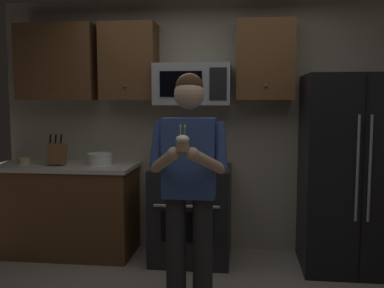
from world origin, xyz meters
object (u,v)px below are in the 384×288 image
microwave (193,85)px  cupcake (183,143)px  person (189,179)px  refrigerator (352,173)px  knife_block (57,154)px  bowl_large_white (100,159)px  oven_range (191,213)px  bowl_small_colored (24,161)px

microwave → cupcake: microwave is taller
person → refrigerator: bearing=35.5°
refrigerator → cupcake: refrigerator is taller
refrigerator → cupcake: (-1.39, -1.32, 0.39)m
refrigerator → person: bearing=-144.5°
refrigerator → knife_block: 2.86m
microwave → bowl_large_white: size_ratio=2.87×
cupcake → oven_range: bearing=94.6°
bowl_large_white → microwave: bearing=5.0°
refrigerator → microwave: bearing=174.0°
bowl_large_white → bowl_small_colored: bowl_large_white is taller
refrigerator → bowl_small_colored: 3.23m
oven_range → knife_block: knife_block is taller
knife_block → oven_range: bearing=1.2°
oven_range → bowl_large_white: bowl_large_white is taller
knife_block → person: (1.46, -1.00, -0.04)m
oven_range → microwave: microwave is taller
oven_range → cupcake: size_ratio=5.36×
bowl_small_colored → cupcake: (1.84, -1.38, 0.34)m
bowl_small_colored → cupcake: 2.33m
microwave → refrigerator: 1.72m
refrigerator → bowl_small_colored: size_ratio=14.02×
microwave → knife_block: 1.52m
bowl_small_colored → refrigerator: bearing=-1.1°
oven_range → bowl_small_colored: (-1.73, 0.02, 0.49)m
knife_block → refrigerator: bearing=-0.2°
person → bowl_small_colored: bearing=150.2°
cupcake → person: bearing=90.0°
person → cupcake: bearing=-90.0°
person → oven_range: bearing=96.1°
refrigerator → bowl_large_white: refrigerator is taller
knife_block → bowl_large_white: (0.42, 0.07, -0.05)m
oven_range → knife_block: 1.47m
oven_range → knife_block: bearing=-178.8°
oven_range → bowl_large_white: 1.07m
knife_block → bowl_small_colored: bearing=172.1°
microwave → person: microwave is taller
oven_range → person: 1.17m
person → bowl_large_white: bearing=134.3°
refrigerator → knife_block: size_ratio=5.63×
knife_block → bowl_small_colored: 0.39m
knife_block → bowl_large_white: size_ratio=1.24×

